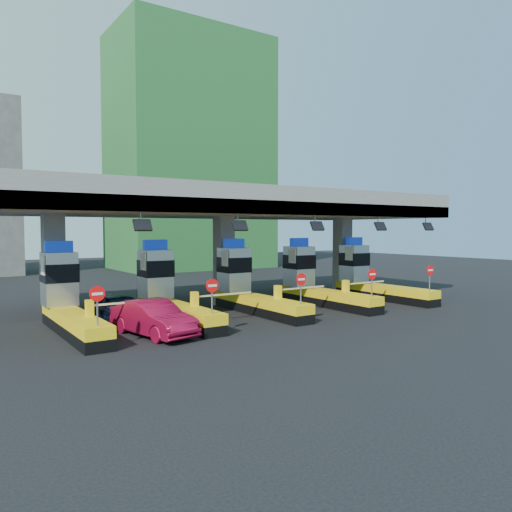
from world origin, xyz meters
TOP-DOWN VIEW (x-y plane):
  - ground at (0.00, 0.00)m, footprint 120.00×120.00m
  - toll_canopy at (0.00, 2.87)m, footprint 28.00×12.09m
  - toll_lane_far_left at (-10.00, 0.28)m, footprint 4.43×8.00m
  - toll_lane_left at (-5.00, 0.28)m, footprint 4.43×8.00m
  - toll_lane_center at (0.00, 0.28)m, footprint 4.43×8.00m
  - toll_lane_right at (5.00, 0.28)m, footprint 4.43×8.00m
  - toll_lane_far_right at (10.00, 0.28)m, footprint 4.43×8.00m
  - bg_building_scaffold at (12.00, 32.00)m, footprint 18.00×12.00m
  - van at (-7.43, 0.41)m, footprint 1.93×4.53m
  - red_car at (-7.12, -3.07)m, footprint 2.56×5.03m

SIDE VIEW (x-z plane):
  - ground at x=0.00m, z-range 0.00..0.00m
  - van at x=-7.43m, z-range 0.00..1.52m
  - red_car at x=-7.12m, z-range 0.00..1.58m
  - toll_lane_far_left at x=-10.00m, z-range -0.68..3.47m
  - toll_lane_left at x=-5.00m, z-range -0.68..3.47m
  - toll_lane_center at x=0.00m, z-range -0.68..3.47m
  - toll_lane_right at x=5.00m, z-range -0.68..3.47m
  - toll_lane_far_right at x=10.00m, z-range -0.68..3.47m
  - toll_canopy at x=0.00m, z-range 2.63..9.63m
  - bg_building_scaffold at x=12.00m, z-range 0.00..28.00m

